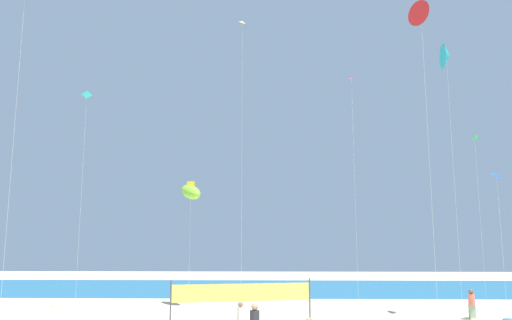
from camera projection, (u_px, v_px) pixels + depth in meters
name	position (u px, v px, depth m)	size (l,w,h in m)	color
ocean_band	(273.00, 288.00, 49.12)	(120.00, 20.00, 0.01)	#1E6B99
beachgoer_coral_shirt	(472.00, 303.00, 29.19)	(0.37, 0.37, 1.63)	#99B28C
beachgoer_white_shirt	(240.00, 317.00, 23.99)	(0.35, 0.35, 1.52)	navy
volleyball_net	(242.00, 294.00, 26.39)	(7.23, 1.81, 2.40)	#4C4C51
kite_blue_diamond	(497.00, 177.00, 28.36)	(0.80, 0.80, 8.26)	silver
kite_magenta_diamond	(352.00, 92.00, 36.87)	(0.53, 0.54, 16.22)	silver
kite_green_diamond	(475.00, 146.00, 34.80)	(0.53, 0.53, 11.61)	silver
kite_red_delta	(421.00, 14.00, 25.68)	(1.09, 1.30, 16.40)	silver
kite_lime_inflatable	(191.00, 192.00, 35.89)	(2.35, 2.99, 8.67)	silver
kite_yellow_diamond	(243.00, 36.00, 35.75)	(0.63, 0.63, 19.93)	silver
kite_cyan_delta	(446.00, 56.00, 30.91)	(0.57, 1.60, 16.34)	silver
kite_cyan_diamond	(87.00, 101.00, 33.64)	(0.66, 0.66, 14.24)	silver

